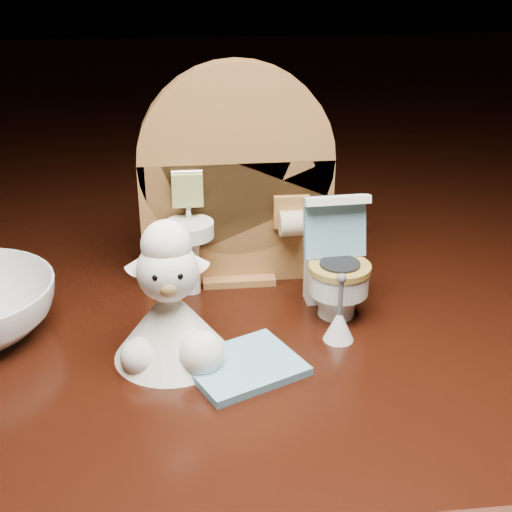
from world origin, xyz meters
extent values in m
cube|color=#391209|center=(0.00, 0.00, -0.05)|extent=(2.50, 2.50, 0.10)
cube|color=#9B6835|center=(0.00, 0.07, 0.04)|extent=(0.13, 0.02, 0.09)
cylinder|color=#9B6835|center=(0.00, 0.07, 0.09)|extent=(0.13, 0.02, 0.13)
cube|color=#9B6835|center=(0.00, 0.07, 0.00)|extent=(0.05, 0.04, 0.01)
cylinder|color=white|center=(-0.03, 0.05, 0.02)|extent=(0.01, 0.01, 0.04)
cylinder|color=white|center=(-0.03, 0.04, 0.05)|extent=(0.03, 0.03, 0.01)
cylinder|color=silver|center=(-0.03, 0.05, 0.06)|extent=(0.00, 0.00, 0.01)
cube|color=#959F5A|center=(-0.03, 0.05, 0.07)|extent=(0.02, 0.01, 0.02)
cube|color=#9B6835|center=(0.04, 0.06, 0.05)|extent=(0.02, 0.01, 0.02)
cylinder|color=beige|center=(0.04, 0.05, 0.05)|extent=(0.02, 0.02, 0.02)
cylinder|color=white|center=(0.06, 0.01, 0.01)|extent=(0.02, 0.02, 0.02)
cylinder|color=white|center=(0.06, 0.00, 0.03)|extent=(0.04, 0.04, 0.02)
cylinder|color=olive|center=(0.06, 0.00, 0.03)|extent=(0.04, 0.04, 0.00)
cube|color=white|center=(0.06, 0.03, 0.02)|extent=(0.03, 0.02, 0.05)
cube|color=#69A2B7|center=(0.06, 0.02, 0.06)|extent=(0.04, 0.02, 0.04)
cube|color=white|center=(0.06, 0.01, 0.07)|extent=(0.04, 0.01, 0.01)
cylinder|color=#91BD3C|center=(0.07, 0.03, 0.05)|extent=(0.01, 0.01, 0.01)
cube|color=#69A2B7|center=(-0.01, -0.05, 0.00)|extent=(0.08, 0.07, 0.00)
cone|color=white|center=(0.05, -0.02, 0.01)|extent=(0.02, 0.02, 0.02)
cylinder|color=#59595B|center=(0.05, -0.02, 0.03)|extent=(0.00, 0.00, 0.02)
sphere|color=#59595B|center=(0.05, -0.02, 0.04)|extent=(0.01, 0.01, 0.01)
cone|color=white|center=(-0.05, -0.03, 0.02)|extent=(0.07, 0.07, 0.04)
sphere|color=white|center=(-0.03, -0.05, 0.01)|extent=(0.03, 0.03, 0.03)
sphere|color=white|center=(-0.06, -0.04, 0.01)|extent=(0.02, 0.02, 0.02)
sphere|color=white|center=(-0.05, -0.03, 0.06)|extent=(0.03, 0.03, 0.03)
sphere|color=tan|center=(-0.05, -0.05, 0.05)|extent=(0.01, 0.01, 0.01)
sphere|color=white|center=(-0.05, -0.03, 0.07)|extent=(0.03, 0.03, 0.03)
cone|color=white|center=(-0.06, -0.03, 0.06)|extent=(0.02, 0.01, 0.02)
cone|color=white|center=(-0.03, -0.03, 0.06)|extent=(0.02, 0.01, 0.02)
sphere|color=black|center=(-0.05, -0.05, 0.06)|extent=(0.00, 0.00, 0.00)
sphere|color=black|center=(-0.04, -0.05, 0.06)|extent=(0.00, 0.00, 0.00)
camera|label=1|loc=(-0.04, -0.38, 0.23)|focal=50.00mm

